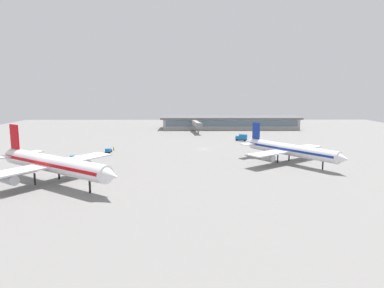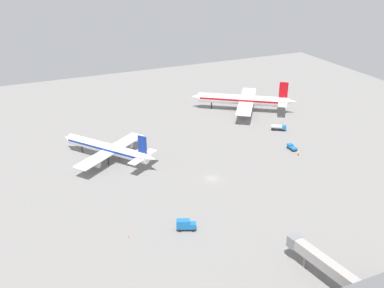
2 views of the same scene
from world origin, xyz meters
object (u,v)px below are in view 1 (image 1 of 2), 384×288
Objects in this scene: fuel_truck at (78,159)px; ground_crew_worker at (114,148)px; airplane_taxiing at (52,164)px; pushback_tractor at (108,150)px; catering_truck at (242,137)px; safety_cone_near_gate at (275,141)px; airplane_at_gate at (289,150)px.

ground_crew_worker is at bearing -74.23° from fuel_truck.
airplane_taxiing is 46.24m from pushback_tractor.
catering_truck is at bearing 117.19° from pushback_tractor.
fuel_truck is at bearing 60.96° from catering_truck.
ground_crew_worker is (-7.32, -24.10, -0.54)m from fuel_truck.
safety_cone_near_gate is (-75.15, -29.21, -0.67)m from pushback_tractor.
airplane_at_gate is 76.75m from airplane_taxiing.
catering_truck is 16.23m from safety_cone_near_gate.
airplane_at_gate is 6.20× the size of catering_truck.
ground_crew_worker is (58.36, 26.83, -0.85)m from catering_truck.
fuel_truck reaches higher than ground_crew_worker.
airplane_at_gate reaches higher than fuel_truck.
fuel_truck is at bearing -127.71° from airplane_at_gate.
pushback_tractor is (-4.37, -45.81, -4.57)m from airplane_taxiing.
pushback_tractor is 80.63m from safety_cone_near_gate.
airplane_taxiing is 9.74× the size of pushback_tractor.
airplane_taxiing is at bearing -106.90° from airplane_at_gate.
safety_cone_near_gate is at bearing 26.67° from ground_crew_worker.
safety_cone_near_gate is at bearing -168.28° from catering_truck.
fuel_truck is 83.11m from catering_truck.
catering_truck is 3.53× the size of ground_crew_worker.
airplane_at_gate is 50.03m from safety_cone_near_gate.
fuel_truck is 1.42× the size of pushback_tractor.
airplane_taxiing is at bearing 74.03° from catering_truck.
airplane_taxiing is (72.30, 25.72, 0.79)m from airplane_at_gate.
pushback_tractor is at bearing 51.85° from catering_truck.
ground_crew_worker is at bearing 17.65° from safety_cone_near_gate.
catering_truck is (-63.68, -78.23, -3.85)m from airplane_taxiing.
safety_cone_near_gate is (-15.85, 3.21, -1.40)m from catering_truck.
airplane_taxiing is at bearing -6.93° from pushback_tractor.
airplane_at_gate is at bearing -11.96° from ground_crew_worker.
airplane_at_gate reaches higher than catering_truck.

